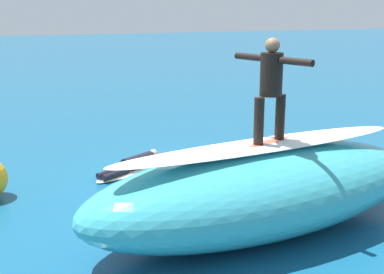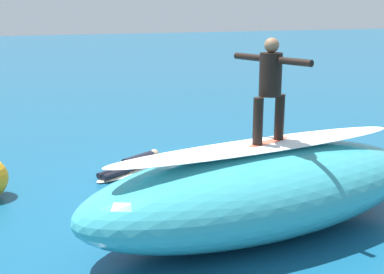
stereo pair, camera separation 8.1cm
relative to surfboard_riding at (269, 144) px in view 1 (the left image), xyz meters
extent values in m
plane|color=#145175|center=(-0.22, -2.37, -1.45)|extent=(120.00, 120.00, 0.00)
ellipsoid|color=teal|center=(0.09, 0.01, -0.75)|extent=(6.29, 2.83, 1.41)
ellipsoid|color=white|center=(0.09, 0.01, 0.00)|extent=(5.24, 1.29, 0.08)
ellipsoid|color=#E0563D|center=(0.00, 0.00, 0.00)|extent=(1.99, 0.99, 0.08)
cylinder|color=black|center=(0.23, 0.07, 0.40)|extent=(0.15, 0.15, 0.72)
cylinder|color=black|center=(-0.23, -0.07, 0.40)|extent=(0.15, 0.15, 0.72)
cylinder|color=black|center=(0.00, 0.00, 1.09)|extent=(0.43, 0.43, 0.65)
sphere|color=#936B4C|center=(0.00, 0.00, 1.52)|extent=(0.22, 0.22, 0.22)
cylinder|color=black|center=(-0.13, 0.44, 1.31)|extent=(0.27, 0.59, 0.10)
cylinder|color=black|center=(0.13, -0.44, 1.31)|extent=(0.27, 0.59, 0.10)
ellipsoid|color=#EAE5C6|center=(1.00, -3.84, -1.42)|extent=(2.37, 1.62, 0.06)
cylinder|color=black|center=(1.00, -3.84, -1.24)|extent=(0.86, 0.65, 0.29)
sphere|color=tan|center=(0.55, -4.08, -1.19)|extent=(0.21, 0.21, 0.21)
cylinder|color=black|center=(1.62, -3.40, -1.32)|extent=(0.67, 0.45, 0.13)
cylinder|color=black|center=(1.70, -3.55, -1.32)|extent=(0.67, 0.45, 0.13)
ellipsoid|color=white|center=(-0.55, -2.18, -1.38)|extent=(0.96, 0.99, 0.14)
ellipsoid|color=white|center=(1.11, -2.73, -1.38)|extent=(0.74, 0.73, 0.13)
camera|label=1|loc=(4.06, 6.67, 2.07)|focal=48.04mm
camera|label=2|loc=(3.99, 6.70, 2.07)|focal=48.04mm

